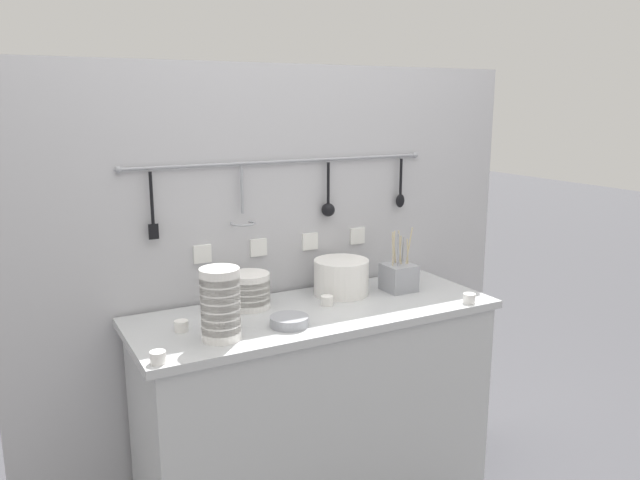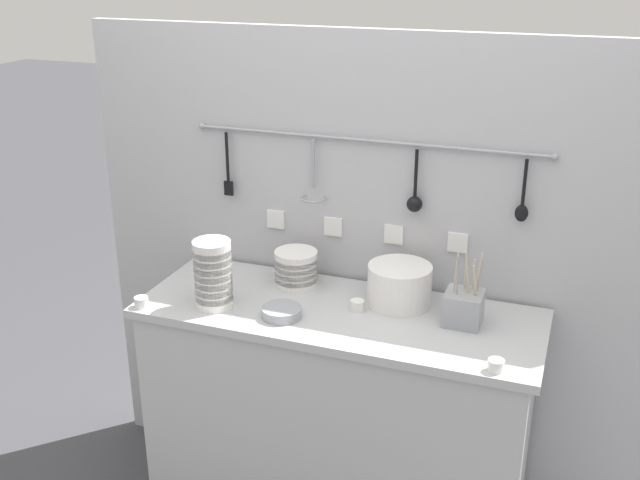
% 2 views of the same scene
% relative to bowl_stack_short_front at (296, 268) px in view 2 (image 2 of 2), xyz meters
% --- Properties ---
extents(counter, '(1.39, 0.52, 0.92)m').
position_rel_bowl_stack_short_front_xyz_m(counter, '(0.21, -0.14, -0.53)').
color(counter, '#B7BABC').
rests_on(counter, ground).
extents(back_wall, '(2.19, 0.11, 1.84)m').
position_rel_bowl_stack_short_front_xyz_m(back_wall, '(0.21, 0.16, -0.07)').
color(back_wall, '#B2B2B7').
rests_on(back_wall, ground).
extents(bowl_stack_short_front, '(0.16, 0.16, 0.14)m').
position_rel_bowl_stack_short_front_xyz_m(bowl_stack_short_front, '(0.00, 0.00, 0.00)').
color(bowl_stack_short_front, white).
rests_on(bowl_stack_short_front, counter).
extents(bowl_stack_back_corner, '(0.13, 0.13, 0.24)m').
position_rel_bowl_stack_short_front_xyz_m(bowl_stack_back_corner, '(-0.20, -0.26, 0.05)').
color(bowl_stack_back_corner, white).
rests_on(bowl_stack_back_corner, counter).
extents(plate_stack, '(0.22, 0.22, 0.14)m').
position_rel_bowl_stack_short_front_xyz_m(plate_stack, '(0.39, -0.02, 0.00)').
color(plate_stack, white).
rests_on(plate_stack, counter).
extents(steel_mixing_bowl, '(0.14, 0.14, 0.03)m').
position_rel_bowl_stack_short_front_xyz_m(steel_mixing_bowl, '(0.05, -0.25, -0.05)').
color(steel_mixing_bowl, '#93969E').
rests_on(steel_mixing_bowl, counter).
extents(cutlery_caddy, '(0.12, 0.12, 0.27)m').
position_rel_bowl_stack_short_front_xyz_m(cutlery_caddy, '(0.63, -0.09, -0.01)').
color(cutlery_caddy, '#93969E').
rests_on(cutlery_caddy, counter).
extents(cup_front_right, '(0.05, 0.05, 0.04)m').
position_rel_bowl_stack_short_front_xyz_m(cup_front_right, '(-0.44, -0.35, -0.05)').
color(cup_front_right, white).
rests_on(cup_front_right, counter).
extents(cup_edge_far, '(0.05, 0.05, 0.04)m').
position_rel_bowl_stack_short_front_xyz_m(cup_edge_far, '(0.27, -0.12, -0.05)').
color(cup_edge_far, white).
rests_on(cup_edge_far, counter).
extents(cup_centre, '(0.05, 0.05, 0.04)m').
position_rel_bowl_stack_short_front_xyz_m(cup_centre, '(0.78, -0.35, -0.05)').
color(cup_centre, white).
rests_on(cup_centre, counter).
extents(cup_beside_plates, '(0.05, 0.05, 0.04)m').
position_rel_bowl_stack_short_front_xyz_m(cup_beside_plates, '(-0.30, -0.12, -0.05)').
color(cup_beside_plates, white).
rests_on(cup_beside_plates, counter).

